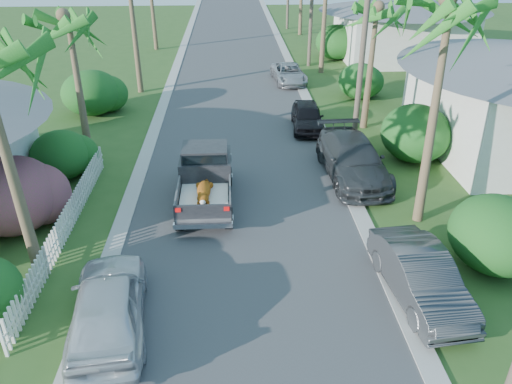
{
  "coord_description": "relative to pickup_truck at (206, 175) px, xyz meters",
  "views": [
    {
      "loc": [
        -0.34,
        -9.22,
        9.42
      ],
      "look_at": [
        0.45,
        5.62,
        1.4
      ],
      "focal_mm": 35.0,
      "sensor_mm": 36.0,
      "label": 1
    }
  ],
  "objects": [
    {
      "name": "road",
      "position": [
        1.35,
        17.16,
        -1.0
      ],
      "size": [
        8.0,
        100.0,
        0.02
      ],
      "primitive_type": "cube",
      "color": "#38383A",
      "rests_on": "ground"
    },
    {
      "name": "shrub_r_c",
      "position": [
        8.85,
        12.16,
        0.04
      ],
      "size": [
        2.6,
        2.86,
        2.1
      ],
      "primitive_type": "ellipsoid",
      "color": "#164D1E",
      "rests_on": "ground"
    },
    {
      "name": "palm_r_b",
      "position": [
        7.95,
        7.16,
        4.94
      ],
      "size": [
        4.4,
        4.4,
        7.2
      ],
      "color": "olive",
      "rests_on": "ground"
    },
    {
      "name": "parked_car_rm",
      "position": [
        6.03,
        1.52,
        -0.2
      ],
      "size": [
        2.54,
        5.67,
        1.61
      ],
      "primitive_type": "imported",
      "rotation": [
        0.0,
        0.0,
        0.05
      ],
      "color": "#2E3133",
      "rests_on": "ground"
    },
    {
      "name": "curb_left",
      "position": [
        -2.95,
        17.16,
        -0.98
      ],
      "size": [
        0.6,
        100.0,
        0.06
      ],
      "primitive_type": "cube",
      "color": "#A5A39E",
      "rests_on": "ground"
    },
    {
      "name": "picket_fence",
      "position": [
        -4.65,
        -2.34,
        -0.51
      ],
      "size": [
        0.1,
        11.0,
        1.0
      ],
      "primitive_type": "cube",
      "color": "white",
      "rests_on": "ground"
    },
    {
      "name": "parked_car_rd",
      "position": [
        4.95,
        15.78,
        -0.42
      ],
      "size": [
        2.27,
        4.38,
        1.18
      ],
      "primitive_type": "imported",
      "rotation": [
        0.0,
        0.0,
        0.07
      ],
      "color": "#A0A1A7",
      "rests_on": "ground"
    },
    {
      "name": "house_right_far",
      "position": [
        14.35,
        22.16,
        1.11
      ],
      "size": [
        9.0,
        8.0,
        4.6
      ],
      "color": "silver",
      "rests_on": "ground"
    },
    {
      "name": "shrub_l_d",
      "position": [
        -6.65,
        10.16,
        0.19
      ],
      "size": [
        3.2,
        3.52,
        2.4
      ],
      "primitive_type": "ellipsoid",
      "color": "#164D1E",
      "rests_on": "ground"
    },
    {
      "name": "utility_pole_b",
      "position": [
        6.95,
        5.16,
        3.59
      ],
      "size": [
        1.6,
        0.26,
        9.0
      ],
      "color": "brown",
      "rests_on": "ground"
    },
    {
      "name": "shrub_r_d",
      "position": [
        9.35,
        22.16,
        0.29
      ],
      "size": [
        3.2,
        3.52,
        2.6
      ],
      "primitive_type": "ellipsoid",
      "color": "#164D1E",
      "rests_on": "ground"
    },
    {
      "name": "parked_car_ln",
      "position": [
        -2.25,
        -7.03,
        -0.22
      ],
      "size": [
        2.44,
        4.85,
        1.58
      ],
      "primitive_type": "imported",
      "rotation": [
        0.0,
        0.0,
        3.27
      ],
      "color": "silver",
      "rests_on": "ground"
    },
    {
      "name": "palm_r_a",
      "position": [
        7.65,
        -1.84,
        6.41
      ],
      "size": [
        4.4,
        4.4,
        8.7
      ],
      "color": "olive",
      "rests_on": "ground"
    },
    {
      "name": "pickup_truck",
      "position": [
        0.0,
        0.0,
        0.0
      ],
      "size": [
        1.98,
        5.12,
        2.06
      ],
      "color": "black",
      "rests_on": "ground"
    },
    {
      "name": "curb_right",
      "position": [
        5.65,
        17.16,
        -0.98
      ],
      "size": [
        0.6,
        100.0,
        0.06
      ],
      "primitive_type": "cube",
      "color": "#A5A39E",
      "rests_on": "ground"
    },
    {
      "name": "parked_car_rn",
      "position": [
        6.21,
        -6.17,
        -0.29
      ],
      "size": [
        1.97,
        4.49,
        1.43
      ],
      "primitive_type": "imported",
      "rotation": [
        0.0,
        0.0,
        0.11
      ],
      "color": "#313336",
      "rests_on": "ground"
    },
    {
      "name": "utility_pole_c",
      "position": [
        6.95,
        20.16,
        3.59
      ],
      "size": [
        1.6,
        0.26,
        9.0
      ],
      "color": "brown",
      "rests_on": "ground"
    },
    {
      "name": "shrub_l_b",
      "position": [
        -6.45,
        -1.84,
        0.29
      ],
      "size": [
        3.0,
        3.3,
        2.6
      ],
      "primitive_type": "ellipsoid",
      "color": "#BA1A63",
      "rests_on": "ground"
    },
    {
      "name": "shrub_l_c",
      "position": [
        -6.05,
        2.16,
        -0.01
      ],
      "size": [
        2.4,
        2.64,
        2.0
      ],
      "primitive_type": "ellipsoid",
      "color": "#164D1E",
      "rests_on": "ground"
    },
    {
      "name": "parked_car_rf",
      "position": [
        4.95,
        7.18,
        -0.36
      ],
      "size": [
        1.77,
        3.92,
        1.31
      ],
      "primitive_type": "imported",
      "rotation": [
        0.0,
        0.0,
        -0.06
      ],
      "color": "black",
      "rests_on": "ground"
    },
    {
      "name": "shrub_r_a",
      "position": [
        8.95,
        -4.84,
        0.14
      ],
      "size": [
        2.8,
        3.08,
        2.3
      ],
      "primitive_type": "ellipsoid",
      "color": "#164D1E",
      "rests_on": "ground"
    },
    {
      "name": "palm_l_b",
      "position": [
        -5.45,
        4.16,
        5.14
      ],
      "size": [
        4.4,
        4.4,
        7.4
      ],
      "color": "olive",
      "rests_on": "ground"
    },
    {
      "name": "shrub_r_b",
      "position": [
        9.15,
        3.16,
        0.24
      ],
      "size": [
        3.0,
        3.3,
        2.5
      ],
      "primitive_type": "ellipsoid",
      "color": "#164D1E",
      "rests_on": "ground"
    },
    {
      "name": "ground",
      "position": [
        1.35,
        -7.84,
        -1.01
      ],
      "size": [
        120.0,
        120.0,
        0.0
      ],
      "primitive_type": "plane",
      "color": "#2D501E",
      "rests_on": "ground"
    }
  ]
}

